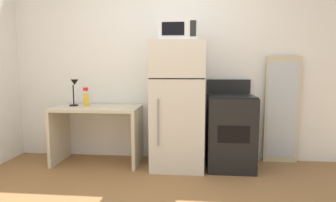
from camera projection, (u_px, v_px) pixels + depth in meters
wall_back_white at (168, 64)px, 3.79m from camera, size 5.00×0.10×2.60m
desk at (98, 124)px, 3.61m from camera, size 1.11×0.57×0.75m
desk_lamp at (74, 88)px, 3.61m from camera, size 0.14×0.12×0.35m
spray_bottle at (86, 99)px, 3.61m from camera, size 0.06×0.06×0.25m
refrigerator at (178, 105)px, 3.45m from camera, size 0.65×0.66×1.57m
microwave at (178, 31)px, 3.32m from camera, size 0.46×0.35×0.26m
oven_range at (230, 131)px, 3.45m from camera, size 0.57×0.61×1.10m
leaning_mirror at (282, 110)px, 3.61m from camera, size 0.44×0.03×1.40m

